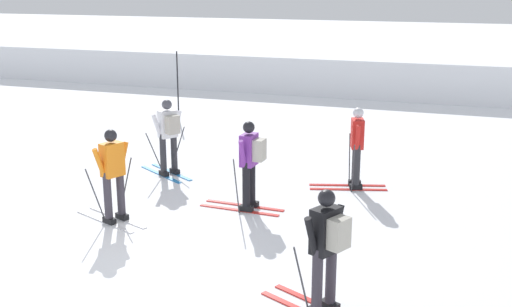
# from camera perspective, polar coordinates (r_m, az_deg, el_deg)

# --- Properties ---
(ground_plane) EXTENTS (120.00, 120.00, 0.00)m
(ground_plane) POSITION_cam_1_polar(r_m,az_deg,el_deg) (10.01, -11.59, -9.87)
(ground_plane) COLOR white
(far_snow_ridge) EXTENTS (80.00, 8.75, 1.40)m
(far_snow_ridge) POSITION_cam_1_polar(r_m,az_deg,el_deg) (27.66, 9.11, 7.88)
(far_snow_ridge) COLOR white
(far_snow_ridge) RESTS_ON ground
(skier_red) EXTENTS (1.64, 0.97, 1.71)m
(skier_red) POSITION_cam_1_polar(r_m,az_deg,el_deg) (13.21, 9.00, 0.71)
(skier_red) COLOR red
(skier_red) RESTS_ON ground
(skier_white) EXTENTS (1.55, 1.16, 1.71)m
(skier_white) POSITION_cam_1_polar(r_m,az_deg,el_deg) (14.02, -7.87, 1.77)
(skier_white) COLOR #237AC6
(skier_white) RESTS_ON ground
(skier_purple) EXTENTS (1.61, 1.00, 1.71)m
(skier_purple) POSITION_cam_1_polar(r_m,az_deg,el_deg) (11.78, -0.55, -0.69)
(skier_purple) COLOR red
(skier_purple) RESTS_ON ground
(skier_black) EXTENTS (1.60, 1.02, 1.71)m
(skier_black) POSITION_cam_1_polar(r_m,az_deg,el_deg) (8.15, 6.35, -8.32)
(skier_black) COLOR red
(skier_black) RESTS_ON ground
(skier_orange) EXTENTS (1.62, 0.96, 1.71)m
(skier_orange) POSITION_cam_1_polar(r_m,az_deg,el_deg) (11.47, -12.75, -1.74)
(skier_orange) COLOR silver
(skier_orange) RESTS_ON ground
(trail_marker_pole) EXTENTS (0.04, 0.04, 2.10)m
(trail_marker_pole) POSITION_cam_1_polar(r_m,az_deg,el_deg) (19.87, -7.04, 6.09)
(trail_marker_pole) COLOR black
(trail_marker_pole) RESTS_ON ground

